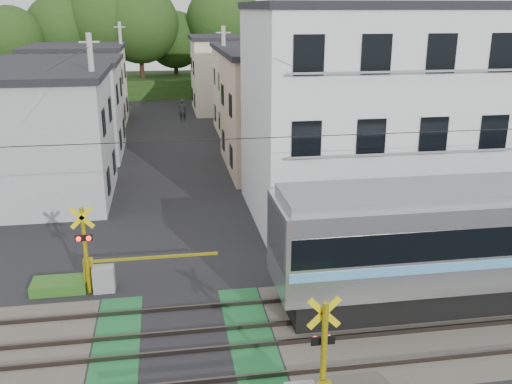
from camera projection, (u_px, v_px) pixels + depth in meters
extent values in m
plane|color=black|center=(184.00, 344.00, 16.13)|extent=(120.00, 120.00, 0.00)
cube|color=#47423A|center=(184.00, 344.00, 16.13)|extent=(120.00, 6.00, 0.00)
cube|color=black|center=(184.00, 344.00, 16.13)|extent=(5.20, 120.00, 0.00)
cube|color=#145126|center=(116.00, 350.00, 15.84)|extent=(1.30, 6.00, 0.00)
cube|color=#145126|center=(251.00, 338.00, 16.42)|extent=(1.30, 6.00, 0.00)
cube|color=#3F3833|center=(188.00, 383.00, 14.32)|extent=(120.00, 0.08, 0.14)
cube|color=#3F3833|center=(185.00, 352.00, 15.64)|extent=(120.00, 0.08, 0.14)
cube|color=#3F3833|center=(184.00, 332.00, 16.58)|extent=(120.00, 0.08, 0.14)
cube|color=#3F3833|center=(182.00, 308.00, 17.89)|extent=(120.00, 0.08, 0.14)
cube|color=black|center=(362.00, 298.00, 18.03)|extent=(2.50, 2.29, 0.62)
cube|color=black|center=(278.00, 233.00, 16.87)|extent=(0.10, 2.51, 1.62)
cylinder|color=yellow|center=(323.00, 363.00, 12.75)|extent=(0.14, 0.14, 3.00)
cube|color=yellow|center=(324.00, 313.00, 12.47)|extent=(0.77, 0.05, 0.77)
cube|color=yellow|center=(324.00, 313.00, 12.47)|extent=(0.77, 0.05, 0.77)
cube|color=black|center=(323.00, 341.00, 12.69)|extent=(0.55, 0.05, 0.20)
sphere|color=#FF0C07|center=(315.00, 340.00, 12.72)|extent=(0.16, 0.16, 0.16)
sphere|color=#FF0C07|center=(329.00, 339.00, 12.77)|extent=(0.16, 0.16, 0.16)
cylinder|color=yellow|center=(86.00, 251.00, 18.59)|extent=(0.14, 0.14, 3.00)
cube|color=yellow|center=(82.00, 218.00, 18.12)|extent=(0.77, 0.05, 0.77)
cube|color=yellow|center=(82.00, 218.00, 18.12)|extent=(0.77, 0.05, 0.77)
cube|color=black|center=(84.00, 238.00, 18.34)|extent=(0.55, 0.05, 0.20)
sphere|color=#FF0C07|center=(78.00, 239.00, 18.26)|extent=(0.16, 0.16, 0.16)
sphere|color=#FF0C07|center=(89.00, 238.00, 18.31)|extent=(0.16, 0.16, 0.16)
cube|color=gray|center=(104.00, 279.00, 18.99)|extent=(0.70, 0.50, 0.90)
cube|color=yellow|center=(89.00, 274.00, 19.12)|extent=(0.30, 0.30, 1.10)
cube|color=yellow|center=(156.00, 257.00, 19.32)|extent=(4.20, 0.08, 0.08)
cube|color=silver|center=(366.00, 117.00, 24.96)|extent=(10.00, 8.00, 9.00)
cube|color=black|center=(373.00, 5.00, 23.53)|extent=(10.20, 8.16, 0.30)
cube|color=black|center=(304.00, 218.00, 21.54)|extent=(1.10, 0.06, 1.40)
cube|color=black|center=(366.00, 214.00, 21.91)|extent=(1.10, 0.06, 1.40)
cube|color=black|center=(426.00, 211.00, 22.29)|extent=(1.10, 0.06, 1.40)
cube|color=black|center=(484.00, 207.00, 22.66)|extent=(1.10, 0.06, 1.40)
cube|color=gray|center=(398.00, 229.00, 22.08)|extent=(9.00, 0.06, 0.08)
cube|color=black|center=(306.00, 140.00, 20.61)|extent=(1.10, 0.06, 1.40)
cube|color=black|center=(371.00, 138.00, 20.99)|extent=(1.10, 0.06, 1.40)
cube|color=black|center=(434.00, 135.00, 21.36)|extent=(1.10, 0.06, 1.40)
cube|color=black|center=(494.00, 133.00, 21.73)|extent=(1.10, 0.06, 1.40)
cube|color=gray|center=(404.00, 154.00, 21.16)|extent=(9.00, 0.06, 0.08)
cube|color=black|center=(309.00, 55.00, 19.69)|extent=(1.10, 0.06, 1.40)
cube|color=black|center=(376.00, 54.00, 20.06)|extent=(1.10, 0.06, 1.40)
cube|color=black|center=(442.00, 53.00, 20.43)|extent=(1.10, 0.06, 1.40)
cube|color=black|center=(504.00, 53.00, 20.81)|extent=(1.10, 0.06, 1.40)
cube|color=gray|center=(411.00, 72.00, 20.23)|extent=(9.00, 0.06, 0.08)
cube|color=#A4A6A9|center=(34.00, 140.00, 27.36)|extent=(7.00, 7.00, 6.00)
cube|color=black|center=(25.00, 74.00, 26.38)|extent=(7.35, 7.35, 0.30)
cube|color=black|center=(109.00, 181.00, 26.78)|extent=(0.06, 1.00, 1.20)
cube|color=black|center=(114.00, 162.00, 30.06)|extent=(0.06, 1.00, 1.20)
cube|color=black|center=(104.00, 122.00, 25.91)|extent=(0.06, 1.00, 1.20)
cube|color=black|center=(110.00, 109.00, 29.20)|extent=(0.06, 1.00, 1.20)
cube|color=#C9AD8E|center=(287.00, 113.00, 33.07)|extent=(7.00, 8.00, 6.50)
cube|color=black|center=(288.00, 53.00, 32.02)|extent=(7.35, 8.40, 0.30)
cube|color=black|center=(231.00, 156.00, 31.25)|extent=(0.06, 1.00, 1.20)
cube|color=black|center=(223.00, 140.00, 35.01)|extent=(0.06, 1.00, 1.20)
cube|color=black|center=(230.00, 105.00, 30.39)|extent=(0.06, 1.00, 1.20)
cube|color=black|center=(222.00, 94.00, 34.14)|extent=(0.06, 1.00, 1.20)
cube|color=#A4A6A9|center=(55.00, 111.00, 35.76)|extent=(8.00, 7.00, 5.80)
cube|color=black|center=(50.00, 61.00, 34.82)|extent=(8.40, 7.35, 0.30)
cube|color=black|center=(121.00, 139.00, 35.23)|extent=(0.06, 1.00, 1.20)
cube|color=black|center=(124.00, 128.00, 38.51)|extent=(0.06, 1.00, 1.20)
cube|color=black|center=(117.00, 94.00, 34.36)|extent=(0.06, 1.00, 1.20)
cube|color=black|center=(121.00, 86.00, 37.65)|extent=(0.06, 1.00, 1.20)
cube|color=beige|center=(264.00, 91.00, 42.56)|extent=(7.00, 7.00, 6.20)
cube|color=black|center=(264.00, 47.00, 41.56)|extent=(7.35, 7.35, 0.30)
cube|color=black|center=(220.00, 121.00, 40.94)|extent=(0.06, 1.00, 1.20)
cube|color=black|center=(215.00, 113.00, 44.22)|extent=(0.06, 1.00, 1.20)
cube|color=black|center=(219.00, 82.00, 40.07)|extent=(0.06, 1.00, 1.20)
cube|color=black|center=(214.00, 76.00, 43.36)|extent=(0.06, 1.00, 1.20)
cube|color=beige|center=(79.00, 88.00, 45.15)|extent=(7.00, 8.00, 6.00)
cube|color=black|center=(75.00, 47.00, 44.18)|extent=(7.35, 8.40, 0.30)
cube|color=black|center=(125.00, 112.00, 44.33)|extent=(0.06, 1.00, 1.20)
cube|color=black|center=(127.00, 104.00, 48.09)|extent=(0.06, 1.00, 1.20)
cube|color=black|center=(122.00, 76.00, 43.47)|extent=(0.06, 1.00, 1.20)
cube|color=black|center=(125.00, 70.00, 47.23)|extent=(0.06, 1.00, 1.20)
cube|color=beige|center=(237.00, 75.00, 51.81)|extent=(8.00, 7.00, 6.40)
cube|color=black|center=(237.00, 37.00, 50.78)|extent=(8.40, 7.35, 0.30)
cube|color=black|center=(195.00, 100.00, 50.14)|extent=(0.06, 1.00, 1.20)
cube|color=black|center=(192.00, 94.00, 53.43)|extent=(0.06, 1.00, 1.20)
cube|color=black|center=(193.00, 68.00, 49.28)|extent=(0.06, 1.00, 1.20)
cube|color=black|center=(191.00, 64.00, 52.56)|extent=(0.06, 1.00, 1.20)
cube|color=#223E14|center=(165.00, 84.00, 62.77)|extent=(40.00, 10.00, 2.00)
cylinder|color=#332114|center=(15.00, 79.00, 55.99)|extent=(0.50, 0.50, 4.66)
sphere|color=#223E14|center=(10.00, 40.00, 54.84)|extent=(6.53, 6.53, 6.53)
cylinder|color=#332114|center=(66.00, 72.00, 59.40)|extent=(0.50, 0.50, 5.26)
sphere|color=#223E14|center=(62.00, 30.00, 58.10)|extent=(7.36, 7.36, 7.36)
cylinder|color=#332114|center=(110.00, 69.00, 59.95)|extent=(0.50, 0.50, 5.89)
sphere|color=#223E14|center=(107.00, 22.00, 58.49)|extent=(8.25, 8.25, 8.25)
cylinder|color=#332114|center=(142.00, 69.00, 59.93)|extent=(0.50, 0.50, 5.76)
sphere|color=#223E14|center=(139.00, 24.00, 58.51)|extent=(8.06, 8.06, 8.06)
cylinder|color=#332114|center=(176.00, 72.00, 63.22)|extent=(0.50, 0.50, 4.40)
sphere|color=#223E14|center=(175.00, 40.00, 62.13)|extent=(6.16, 6.16, 6.16)
cylinder|color=#332114|center=(225.00, 66.00, 62.64)|extent=(0.50, 0.50, 5.83)
sphere|color=#223E14|center=(224.00, 22.00, 61.21)|extent=(8.17, 8.17, 8.17)
cylinder|color=#332114|center=(252.00, 73.00, 64.09)|extent=(0.50, 0.50, 4.01)
sphere|color=#223E14|center=(252.00, 44.00, 63.10)|extent=(5.61, 5.61, 5.61)
cylinder|color=#332114|center=(294.00, 70.00, 63.16)|extent=(0.50, 0.50, 4.87)
sphere|color=#223E14|center=(295.00, 34.00, 61.96)|extent=(6.82, 6.82, 6.82)
cube|color=black|center=(384.00, 134.00, 16.45)|extent=(60.00, 0.02, 0.02)
cylinder|color=#A5A5A0|center=(96.00, 121.00, 26.58)|extent=(0.26, 0.26, 8.00)
cube|color=#A5A5A0|center=(89.00, 42.00, 25.47)|extent=(0.90, 0.08, 0.08)
cylinder|color=#A5A5A0|center=(224.00, 91.00, 36.10)|extent=(0.26, 0.26, 8.00)
cube|color=#A5A5A0|center=(223.00, 33.00, 34.99)|extent=(0.90, 0.08, 0.08)
cylinder|color=#A5A5A0|center=(123.00, 73.00, 46.30)|extent=(0.26, 0.26, 8.00)
cube|color=#A5A5A0|center=(119.00, 27.00, 45.19)|extent=(0.90, 0.08, 0.08)
cube|color=black|center=(109.00, 36.00, 35.39)|extent=(0.02, 42.00, 0.02)
cube|color=black|center=(221.00, 35.00, 36.46)|extent=(0.02, 42.00, 0.02)
imported|color=#31373E|center=(182.00, 110.00, 47.54)|extent=(0.69, 0.47, 1.83)
cube|color=#2D5E1E|center=(60.00, 285.00, 19.12)|extent=(1.80, 1.00, 0.36)
cube|color=#2D5E1E|center=(313.00, 277.00, 19.79)|extent=(1.50, 0.90, 0.30)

